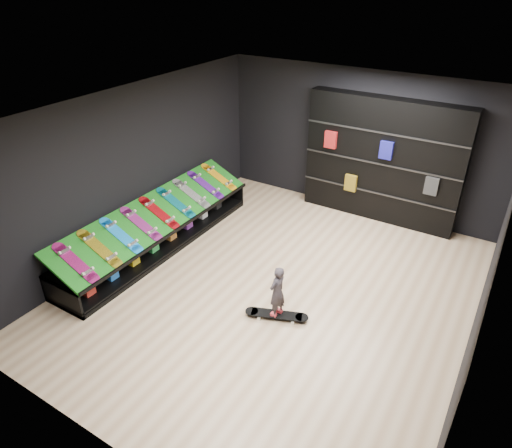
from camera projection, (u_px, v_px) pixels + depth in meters
The scene contains 20 objects.
floor at pixel (275, 288), 7.69m from camera, with size 6.00×7.00×0.01m, color beige.
ceiling at pixel (280, 113), 6.19m from camera, with size 6.00×7.00×0.01m, color white.
wall_back at pixel (359, 143), 9.53m from camera, with size 6.00×0.02×3.00m, color black.
wall_front at pixel (98, 357), 4.36m from camera, with size 6.00×0.02×3.00m, color black.
wall_left at pixel (134, 169), 8.30m from camera, with size 0.02×7.00×3.00m, color black.
wall_right at pixel (491, 270), 5.58m from camera, with size 0.02×7.00×3.00m, color black.
display_rack at pixel (159, 234), 8.72m from camera, with size 0.90×4.50×0.50m, color black, non-canonical shape.
turf_ramp at pixel (159, 214), 8.47m from camera, with size 1.00×4.50×0.04m, color #0F600F.
back_shelving at pixel (382, 161), 9.24m from camera, with size 3.19×0.37×2.55m, color black.
floor_skateboard at pixel (276, 316), 7.02m from camera, with size 0.98×0.22×0.09m, color black, non-canonical shape.
child at pixel (277, 301), 6.87m from camera, with size 0.19×0.14×0.52m, color black.
display_board_0 at pixel (76, 263), 7.05m from camera, with size 0.98×0.22×0.09m, color #E5198C, non-canonical shape.
display_board_1 at pixel (100, 248), 7.40m from camera, with size 0.98×0.22×0.09m, color yellow, non-canonical shape.
display_board_2 at pixel (121, 236), 7.75m from camera, with size 0.98×0.22×0.09m, color blue, non-canonical shape.
display_board_3 at pixel (141, 224), 8.10m from camera, with size 0.98×0.22×0.09m, color #2626BF, non-canonical shape.
display_board_4 at pixel (159, 213), 8.45m from camera, with size 0.98×0.22×0.09m, color red, non-canonical shape.
display_board_5 at pixel (176, 203), 8.80m from camera, with size 0.98×0.22×0.09m, color #0C8C99, non-canonical shape.
display_board_6 at pixel (191, 194), 9.15m from camera, with size 0.98×0.22×0.09m, color black, non-canonical shape.
display_board_7 at pixel (206, 185), 9.50m from camera, with size 0.98×0.22×0.09m, color purple, non-canonical shape.
display_board_8 at pixel (219, 177), 9.85m from camera, with size 0.98×0.22×0.09m, color orange, non-canonical shape.
Camera 1 is at (2.93, -5.39, 4.78)m, focal length 32.00 mm.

